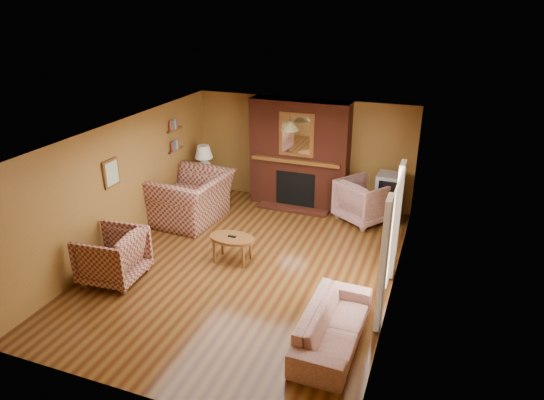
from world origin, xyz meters
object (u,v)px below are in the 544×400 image
at_px(floral_sofa, 333,325).
at_px(tv_stand, 388,208).
at_px(fireplace, 299,155).
at_px(crt_tv, 390,185).
at_px(coffee_table, 232,240).
at_px(floral_armchair, 365,200).
at_px(plaid_loveseat, 191,198).
at_px(table_lamp, 204,158).
at_px(plaid_armchair, 112,256).
at_px(side_table, 206,187).

relative_size(floral_sofa, tv_stand, 3.39).
xyz_separation_m(fireplace, crt_tv, (2.05, -0.19, -0.38)).
bearing_deg(crt_tv, coffee_table, -131.04).
distance_m(floral_armchair, tv_stand, 0.53).
xyz_separation_m(plaid_loveseat, table_lamp, (-0.25, 1.10, 0.51)).
distance_m(plaid_armchair, crt_tv, 5.64).
relative_size(plaid_loveseat, crt_tv, 2.87).
xyz_separation_m(table_lamp, crt_tv, (4.15, 0.34, -0.23)).
distance_m(floral_sofa, tv_stand, 4.28).
xyz_separation_m(plaid_armchair, crt_tv, (4.00, 3.96, 0.36)).
distance_m(floral_sofa, table_lamp, 5.66).
bearing_deg(floral_sofa, tv_stand, -1.11).
xyz_separation_m(plaid_loveseat, tv_stand, (3.90, 1.45, -0.24)).
height_order(fireplace, coffee_table, fireplace).
distance_m(plaid_armchair, floral_armchair, 5.18).
bearing_deg(tv_stand, floral_armchair, -160.70).
xyz_separation_m(plaid_armchair, floral_armchair, (3.53, 3.79, 0.02)).
distance_m(floral_armchair, side_table, 3.69).
bearing_deg(plaid_armchair, crt_tv, 130.57).
height_order(plaid_loveseat, floral_armchair, plaid_loveseat).
bearing_deg(plaid_loveseat, tv_stand, 113.60).
bearing_deg(plaid_armchair, plaid_loveseat, 173.58).
bearing_deg(floral_sofa, crt_tv, -1.11).
bearing_deg(plaid_armchair, floral_sofa, 81.19).
relative_size(floral_armchair, side_table, 1.55).
bearing_deg(plaid_armchair, side_table, 178.23).
bearing_deg(table_lamp, tv_stand, 4.82).
height_order(floral_sofa, tv_stand, tv_stand).
height_order(floral_sofa, table_lamp, table_lamp).
bearing_deg(plaid_armchair, floral_armchair, 132.92).
xyz_separation_m(plaid_loveseat, plaid_armchair, (-0.10, -2.52, -0.07)).
bearing_deg(crt_tv, floral_armchair, -160.47).
bearing_deg(coffee_table, crt_tv, 48.96).
xyz_separation_m(plaid_armchair, side_table, (-0.15, 3.62, -0.12)).
relative_size(plaid_loveseat, floral_sofa, 0.84).
xyz_separation_m(plaid_loveseat, floral_armchair, (3.43, 1.28, -0.06)).
height_order(plaid_armchair, table_lamp, table_lamp).
bearing_deg(plaid_loveseat, coffee_table, 53.19).
bearing_deg(table_lamp, side_table, 135.00).
xyz_separation_m(plaid_armchair, tv_stand, (4.00, 3.97, -0.16)).
bearing_deg(tv_stand, side_table, -176.00).
distance_m(fireplace, plaid_armchair, 4.65).
height_order(floral_sofa, side_table, side_table).
relative_size(floral_sofa, table_lamp, 2.78).
height_order(plaid_loveseat, tv_stand, plaid_loveseat).
xyz_separation_m(floral_sofa, coffee_table, (-2.22, 1.55, 0.15)).
distance_m(table_lamp, crt_tv, 4.17).
distance_m(plaid_armchair, coffee_table, 2.04).
bearing_deg(floral_sofa, plaid_loveseat, 53.86).
bearing_deg(plaid_loveseat, fireplace, 134.67).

